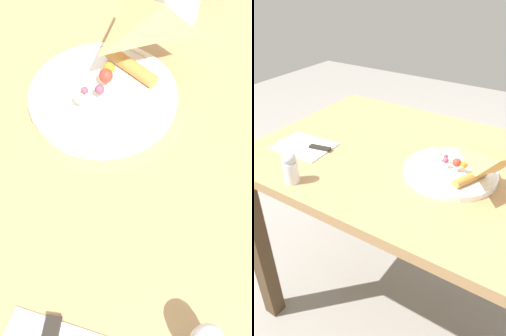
# 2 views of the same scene
# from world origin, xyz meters

# --- Properties ---
(ground_plane) EXTENTS (6.00, 6.00, 0.00)m
(ground_plane) POSITION_xyz_m (0.00, 0.00, 0.00)
(ground_plane) COLOR gray
(dining_table) EXTENTS (1.02, 0.70, 0.72)m
(dining_table) POSITION_xyz_m (0.00, 0.00, 0.60)
(dining_table) COLOR #A87F51
(dining_table) RESTS_ON ground_plane
(plate_pizza) EXTENTS (0.26, 0.26, 0.06)m
(plate_pizza) POSITION_xyz_m (-0.11, 0.03, 0.73)
(plate_pizza) COLOR white
(plate_pizza) RESTS_ON dining_table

